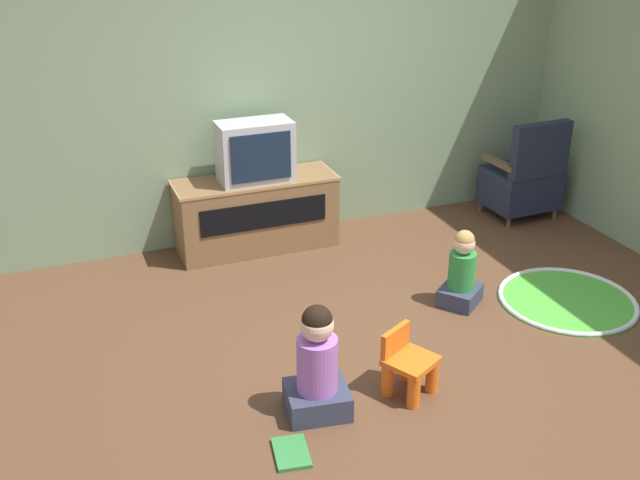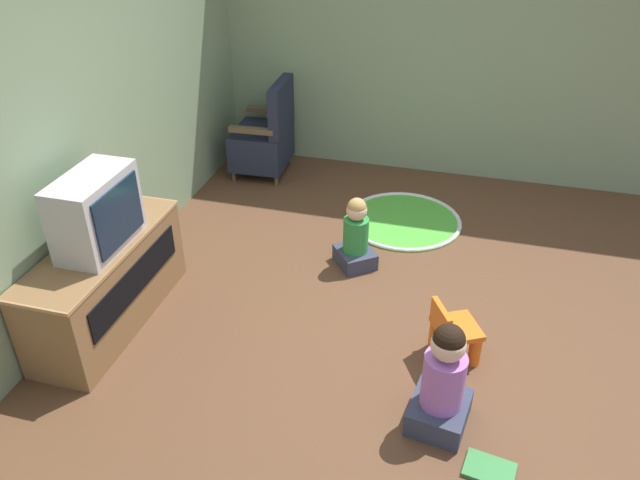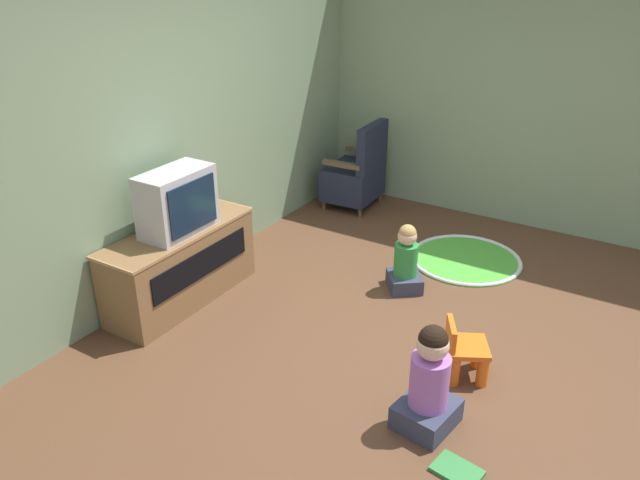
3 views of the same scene
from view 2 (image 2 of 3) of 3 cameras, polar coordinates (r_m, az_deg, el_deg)
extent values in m
plane|color=brown|center=(4.39, 4.90, -8.08)|extent=(30.00, 30.00, 0.00)
cube|color=gray|center=(4.36, -23.23, 10.46)|extent=(5.74, 0.12, 2.79)
cube|color=gray|center=(6.16, 14.62, 17.80)|extent=(0.12, 5.16, 2.79)
cube|color=brown|center=(4.50, -18.93, -3.76)|extent=(1.34, 0.47, 0.63)
cube|color=#A97C50|center=(4.34, -19.62, -0.51)|extent=(1.37, 0.48, 0.02)
cube|color=black|center=(4.34, -16.47, -3.49)|extent=(1.08, 0.01, 0.23)
cube|color=#B7B7BC|center=(4.19, -19.84, 2.44)|extent=(0.61, 0.32, 0.50)
cube|color=#142338|center=(4.10, -17.93, 2.17)|extent=(0.50, 0.02, 0.39)
cylinder|color=brown|center=(6.77, -6.41, 7.77)|extent=(0.04, 0.04, 0.10)
cylinder|color=brown|center=(6.32, -7.90, 5.82)|extent=(0.04, 0.04, 0.10)
cylinder|color=brown|center=(6.65, -2.75, 7.46)|extent=(0.04, 0.04, 0.10)
cylinder|color=brown|center=(6.19, -4.02, 5.46)|extent=(0.04, 0.04, 0.10)
cube|color=#1E2338|center=(6.38, -5.37, 8.53)|extent=(0.64, 0.55, 0.36)
cube|color=#1E2338|center=(6.16, -3.57, 12.03)|extent=(0.59, 0.13, 0.50)
cube|color=brown|center=(6.52, -4.76, 11.74)|extent=(0.09, 0.45, 0.05)
cube|color=brown|center=(6.04, -6.29, 9.93)|extent=(0.09, 0.45, 0.05)
cylinder|color=orange|center=(4.15, 14.01, -9.62)|extent=(0.08, 0.08, 0.25)
cylinder|color=orange|center=(4.29, 12.85, -7.88)|extent=(0.08, 0.08, 0.25)
cylinder|color=orange|center=(4.08, 11.57, -10.12)|extent=(0.08, 0.08, 0.25)
cylinder|color=orange|center=(4.22, 10.48, -8.33)|extent=(0.08, 0.08, 0.25)
cube|color=orange|center=(4.12, 12.40, -7.86)|extent=(0.38, 0.37, 0.04)
cube|color=orange|center=(4.01, 10.99, -7.06)|extent=(0.24, 0.15, 0.16)
cylinder|color=green|center=(5.62, 7.64, 1.77)|extent=(1.03, 1.03, 0.01)
torus|color=silver|center=(5.62, 7.64, 1.81)|extent=(1.03, 1.03, 0.04)
cube|color=#33384C|center=(4.98, 3.22, -1.57)|extent=(0.40, 0.39, 0.13)
cylinder|color=#2D8C3F|center=(4.86, 3.29, 0.47)|extent=(0.20, 0.20, 0.28)
sphere|color=beige|center=(4.75, 3.37, 2.71)|extent=(0.16, 0.16, 0.16)
sphere|color=tan|center=(4.74, 3.38, 3.00)|extent=(0.15, 0.15, 0.15)
cube|color=#33384C|center=(3.78, 10.79, -15.19)|extent=(0.41, 0.37, 0.16)
cylinder|color=#A566BF|center=(3.60, 11.20, -12.49)|extent=(0.24, 0.24, 0.34)
sphere|color=beige|center=(3.43, 11.66, -9.36)|extent=(0.19, 0.19, 0.19)
sphere|color=black|center=(3.41, 11.72, -8.93)|extent=(0.18, 0.18, 0.18)
cube|color=#337F3D|center=(3.67, 15.23, -19.61)|extent=(0.23, 0.29, 0.02)
camera|label=1|loc=(3.61, 84.80, 2.71)|focal=42.00mm
camera|label=3|loc=(1.05, 113.39, -21.97)|focal=35.00mm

